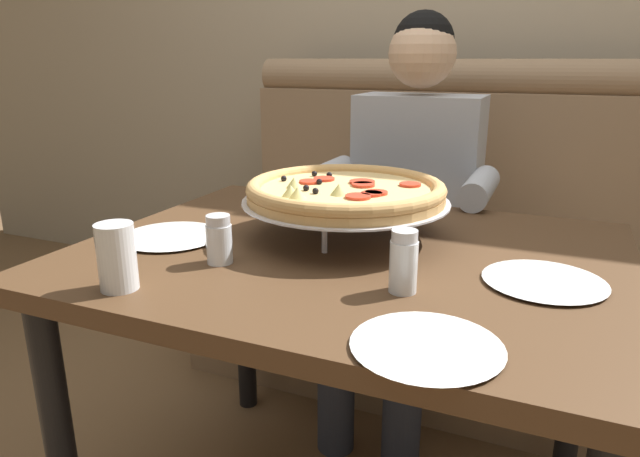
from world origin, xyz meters
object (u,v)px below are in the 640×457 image
object	(u,v)px
booth_bench	(433,263)
diner_main	(409,197)
plate_far_side	(427,342)
shaker_oregano	(403,266)
plate_near_left	(544,278)
dining_table	(349,290)
plate_near_right	(171,234)
shaker_parmesan	(219,243)
drinking_glass	(117,260)
pizza	(345,192)

from	to	relation	value
booth_bench	diner_main	size ratio (longest dim) A/B	1.27
diner_main	plate_far_side	size ratio (longest dim) A/B	5.89
shaker_oregano	plate_near_left	size ratio (longest dim) A/B	0.51
dining_table	shaker_oregano	xyz separation A→B (m)	(0.16, -0.18, 0.14)
dining_table	plate_far_side	world-z (taller)	plate_far_side
booth_bench	plate_near_right	size ratio (longest dim) A/B	7.08
shaker_parmesan	booth_bench	bearing A→B (deg)	79.24
booth_bench	shaker_parmesan	bearing A→B (deg)	-100.76
shaker_parmesan	plate_near_left	xyz separation A→B (m)	(0.60, 0.14, -0.03)
plate_near_left	plate_near_right	distance (m)	0.79
plate_near_left	plate_far_side	bearing A→B (deg)	-113.72
shaker_oregano	plate_far_side	distance (m)	0.21
booth_bench	dining_table	size ratio (longest dim) A/B	1.43
booth_bench	diner_main	distance (m)	0.41
shaker_oregano	plate_far_side	world-z (taller)	shaker_oregano
booth_bench	drinking_glass	bearing A→B (deg)	-103.12
dining_table	drinking_glass	size ratio (longest dim) A/B	9.49
pizza	dining_table	bearing A→B (deg)	-62.77
pizza	shaker_parmesan	bearing A→B (deg)	-122.93
shaker_parmesan	shaker_oregano	size ratio (longest dim) A/B	0.87
shaker_oregano	dining_table	bearing A→B (deg)	132.76
shaker_parmesan	plate_near_right	xyz separation A→B (m)	(-0.19, 0.09, -0.03)
shaker_parmesan	plate_near_left	world-z (taller)	shaker_parmesan
pizza	plate_near_right	bearing A→B (deg)	-155.02
shaker_parmesan	drinking_glass	world-z (taller)	drinking_glass
diner_main	plate_far_side	bearing A→B (deg)	-74.13
diner_main	shaker_oregano	bearing A→B (deg)	-76.25
pizza	plate_near_right	world-z (taller)	pizza
shaker_oregano	plate_near_left	distance (m)	0.27
shaker_parmesan	drinking_glass	xyz separation A→B (m)	(-0.09, -0.18, 0.01)
pizza	drinking_glass	bearing A→B (deg)	-120.24
drinking_glass	shaker_oregano	bearing A→B (deg)	21.79
plate_near_right	drinking_glass	bearing A→B (deg)	-70.06
booth_bench	diner_main	xyz separation A→B (m)	(-0.04, -0.27, 0.31)
diner_main	shaker_parmesan	world-z (taller)	diner_main
pizza	booth_bench	bearing A→B (deg)	87.22
drinking_glass	dining_table	bearing A→B (deg)	50.57
pizza	drinking_glass	size ratio (longest dim) A/B	3.89
shaker_oregano	plate_near_right	bearing A→B (deg)	170.88
shaker_oregano	plate_near_right	world-z (taller)	shaker_oregano
booth_bench	plate_near_left	bearing A→B (deg)	-67.79
booth_bench	shaker_oregano	size ratio (longest dim) A/B	14.49
plate_far_side	shaker_parmesan	bearing A→B (deg)	158.27
shaker_oregano	plate_near_right	distance (m)	0.57
plate_near_right	shaker_parmesan	bearing A→B (deg)	-25.91
drinking_glass	pizza	bearing A→B (deg)	59.76
booth_bench	plate_far_side	size ratio (longest dim) A/B	7.48
pizza	plate_far_side	world-z (taller)	pizza
plate_near_right	plate_far_side	bearing A→B (deg)	-22.98
drinking_glass	plate_far_side	bearing A→B (deg)	0.06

